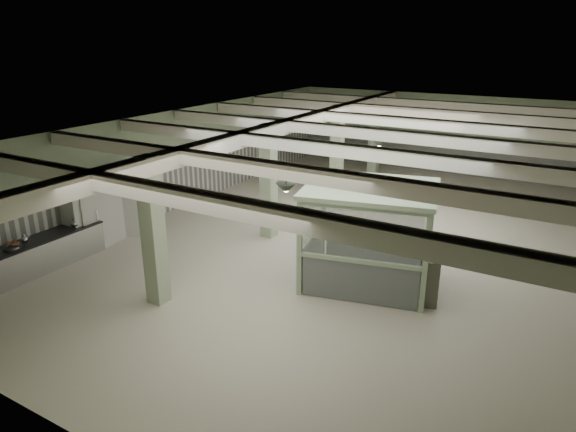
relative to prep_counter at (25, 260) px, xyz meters
The scene contains 29 objects.
floor 9.43m from the prep_counter, 46.03° to the left, with size 20.00×20.00×0.00m, color beige.
ceiling 9.93m from the prep_counter, 46.03° to the left, with size 14.00×20.00×0.02m, color silver.
wall_back 18.06m from the prep_counter, 68.71° to the left, with size 14.00×0.02×3.60m, color #ABBC96.
wall_front 7.41m from the prep_counter, 26.21° to the right, with size 14.00×0.02×3.60m, color #ABBC96.
wall_left 6.93m from the prep_counter, 93.88° to the left, with size 0.02×20.00×3.60m, color #ABBC96.
wainscot_left 6.80m from the prep_counter, 93.67° to the left, with size 0.05×19.90×1.50m, color silver.
wainscot_back 17.99m from the prep_counter, 68.68° to the left, with size 13.90×0.05×1.50m, color silver.
girder 8.42m from the prep_counter, 59.21° to the left, with size 0.45×19.90×0.40m, color white.
beam_a 7.21m from the prep_counter, ahead, with size 13.90×0.35×0.32m, color white.
beam_b 7.40m from the prep_counter, 15.23° to the left, with size 13.90×0.35×0.32m, color white.
beam_c 8.36m from the prep_counter, 33.20° to the left, with size 13.90×0.35×0.32m, color white.
beam_d 9.87m from the prep_counter, 46.03° to the left, with size 13.90×0.35×0.32m, color white.
beam_e 11.73m from the prep_counter, 54.83° to the left, with size 13.90×0.35×0.32m, color white.
beam_f 13.79m from the prep_counter, 60.96° to the left, with size 13.90×0.35×0.32m, color white.
beam_g 15.98m from the prep_counter, 65.39° to the left, with size 13.90×0.35×0.32m, color white.
column_a 4.33m from the prep_counter, 10.93° to the left, with size 0.42×0.42×3.60m, color #A5B693.
column_b 7.18m from the prep_counter, 55.05° to the left, with size 0.42×0.42×3.60m, color #A5B693.
column_c 11.59m from the prep_counter, 69.46° to the left, with size 0.42×0.42×3.60m, color #A5B693.
column_d 15.38m from the prep_counter, 74.71° to the left, with size 0.42×0.42×3.60m, color #A5B693.
pendant_front 7.71m from the prep_counter, 14.19° to the left, with size 0.44×0.44×0.22m, color #2F3C2D.
pendant_mid 10.45m from the prep_counter, 45.96° to the left, with size 0.44×0.44×0.22m, color #2F3C2D.
pendant_back 14.39m from the prep_counter, 60.18° to the left, with size 0.44×0.44×0.22m, color #2F3C2D.
prep_counter is the anchor object (origin of this frame).
pitcher_near 1.67m from the prep_counter, 85.22° to the left, with size 0.20×0.23×0.29m, color #B9B9BD, non-canonical shape.
pitcher_far 0.59m from the prep_counter, 99.16° to the left, with size 0.19×0.21×0.27m, color #B9B9BD, non-canonical shape.
veg_colander 0.62m from the prep_counter, 80.37° to the right, with size 0.44×0.44×0.20m, color #38393D, non-canonical shape.
walkin_cooler 2.95m from the prep_counter, 91.69° to the left, with size 1.19×2.64×2.42m.
guard_booth 9.17m from the prep_counter, 28.52° to the left, with size 3.74×3.36×2.59m.
filing_cabinet 10.49m from the prep_counter, 22.20° to the left, with size 0.38×0.54×1.17m, color #5B5B4C.
Camera 1 is at (5.81, -13.99, 6.11)m, focal length 32.00 mm.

